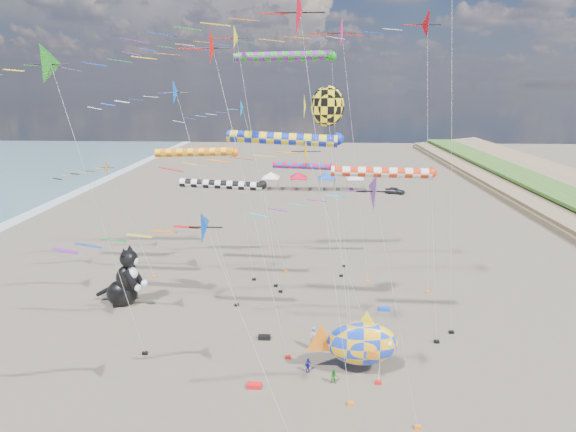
% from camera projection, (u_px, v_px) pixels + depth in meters
% --- Properties ---
extents(delta_kite_0, '(9.92, 2.04, 18.77)m').
position_uv_depth(delta_kite_0, '(174.00, 96.00, 33.78)').
color(delta_kite_0, blue).
rests_on(delta_kite_0, ground).
extents(delta_kite_1, '(8.66, 1.89, 14.48)m').
position_uv_depth(delta_kite_1, '(359.00, 195.00, 21.20)').
color(delta_kite_1, '#6A239A').
rests_on(delta_kite_1, ground).
extents(delta_kite_3, '(11.32, 2.31, 23.85)m').
position_uv_depth(delta_kite_3, '(404.00, 29.00, 34.77)').
color(delta_kite_3, '#CA0206').
rests_on(delta_kite_3, ground).
extents(delta_kite_4, '(15.36, 2.68, 23.84)m').
position_uv_depth(delta_kite_4, '(332.00, 35.00, 37.01)').
color(delta_kite_4, '#FD248B').
rests_on(delta_kite_4, ground).
extents(delta_kite_5, '(10.28, 1.73, 17.10)m').
position_uv_depth(delta_kite_5, '(228.00, 112.00, 41.12)').
color(delta_kite_5, '#0D7BD1').
rests_on(delta_kite_5, ground).
extents(delta_kite_6, '(13.31, 2.38, 21.59)m').
position_uv_depth(delta_kite_6, '(195.00, 51.00, 25.69)').
color(delta_kite_6, red).
rests_on(delta_kite_6, ground).
extents(delta_kite_7, '(11.28, 2.51, 20.72)m').
position_uv_depth(delta_kite_7, '(42.00, 67.00, 26.37)').
color(delta_kite_7, '#238C20').
rests_on(delta_kite_7, ground).
extents(delta_kite_8, '(8.73, 1.55, 11.53)m').
position_uv_depth(delta_kite_8, '(97.00, 174.00, 41.43)').
color(delta_kite_8, orange).
rests_on(delta_kite_8, ground).
extents(delta_kite_9, '(10.85, 1.69, 13.02)m').
position_uv_depth(delta_kite_9, '(176.00, 242.00, 19.17)').
color(delta_kite_9, blue).
rests_on(delta_kite_9, ground).
extents(delta_kite_10, '(11.68, 2.13, 23.11)m').
position_uv_depth(delta_kite_10, '(226.00, 40.00, 36.28)').
color(delta_kite_10, yellow).
rests_on(delta_kite_10, ground).
extents(delta_kite_11, '(12.69, 2.01, 15.40)m').
position_uv_depth(delta_kite_11, '(299.00, 157.00, 27.10)').
color(delta_kite_11, '#F5B104').
rests_on(delta_kite_11, ground).
extents(delta_kite_12, '(10.98, 2.63, 22.85)m').
position_uv_depth(delta_kite_12, '(296.00, 16.00, 20.75)').
color(delta_kite_12, red).
rests_on(delta_kite_12, ground).
extents(windsock_0, '(8.78, 0.80, 10.43)m').
position_uv_depth(windsock_0, '(226.00, 185.00, 38.41)').
color(windsock_0, black).
rests_on(windsock_0, ground).
extents(windsock_1, '(8.26, 0.73, 13.04)m').
position_uv_depth(windsock_1, '(387.00, 173.00, 29.65)').
color(windsock_1, red).
rests_on(windsock_1, ground).
extents(windsock_2, '(7.52, 0.64, 10.91)m').
position_uv_depth(windsock_2, '(306.00, 167.00, 44.03)').
color(windsock_2, red).
rests_on(windsock_2, ground).
extents(windsock_3, '(9.29, 0.88, 15.12)m').
position_uv_depth(windsock_3, '(288.00, 139.00, 30.76)').
color(windsock_3, '#1227BB').
rests_on(windsock_3, ground).
extents(windsock_4, '(8.97, 0.81, 12.82)m').
position_uv_depth(windsock_4, '(199.00, 153.00, 40.30)').
color(windsock_4, orange).
rests_on(windsock_4, ground).
extents(windsock_5, '(10.16, 0.86, 21.04)m').
position_uv_depth(windsock_5, '(288.00, 57.00, 38.85)').
color(windsock_5, '#1B951C').
rests_on(windsock_5, ground).
extents(angelfish_kite, '(3.74, 3.02, 18.18)m').
position_uv_depth(angelfish_kite, '(324.00, 108.00, 29.73)').
color(angelfish_kite, yellow).
rests_on(angelfish_kite, ground).
extents(cat_inflatable, '(4.24, 2.60, 5.36)m').
position_uv_depth(cat_inflatable, '(124.00, 275.00, 38.14)').
color(cat_inflatable, black).
rests_on(cat_inflatable, ground).
extents(fish_inflatable, '(6.02, 2.03, 4.61)m').
position_uv_depth(fish_inflatable, '(361.00, 343.00, 28.81)').
color(fish_inflatable, blue).
rests_on(fish_inflatable, ground).
extents(person_adult, '(0.75, 0.62, 1.76)m').
position_uv_depth(person_adult, '(314.00, 338.00, 31.94)').
color(person_adult, gray).
rests_on(person_adult, ground).
extents(child_green, '(0.51, 0.41, 1.02)m').
position_uv_depth(child_green, '(334.00, 377.00, 28.31)').
color(child_green, '#1D7619').
rests_on(child_green, ground).
extents(child_blue, '(0.60, 0.60, 1.02)m').
position_uv_depth(child_blue, '(308.00, 365.00, 29.48)').
color(child_blue, navy).
rests_on(child_blue, ground).
extents(kite_bag_0, '(0.90, 0.44, 0.30)m').
position_uv_depth(kite_bag_0, '(264.00, 337.00, 33.43)').
color(kite_bag_0, black).
rests_on(kite_bag_0, ground).
extents(kite_bag_1, '(0.90, 0.44, 0.30)m').
position_uv_depth(kite_bag_1, '(384.00, 309.00, 37.67)').
color(kite_bag_1, blue).
rests_on(kite_bag_1, ground).
extents(kite_bag_2, '(0.90, 0.44, 0.30)m').
position_uv_depth(kite_bag_2, '(254.00, 386.00, 28.04)').
color(kite_bag_2, red).
rests_on(kite_bag_2, ground).
extents(tent_row, '(19.20, 4.20, 3.80)m').
position_uv_depth(tent_row, '(313.00, 173.00, 79.89)').
color(tent_row, white).
rests_on(tent_row, ground).
extents(parked_car, '(3.68, 2.42, 1.16)m').
position_uv_depth(parked_car, '(395.00, 191.00, 78.06)').
color(parked_car, '#26262D').
rests_on(parked_car, ground).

